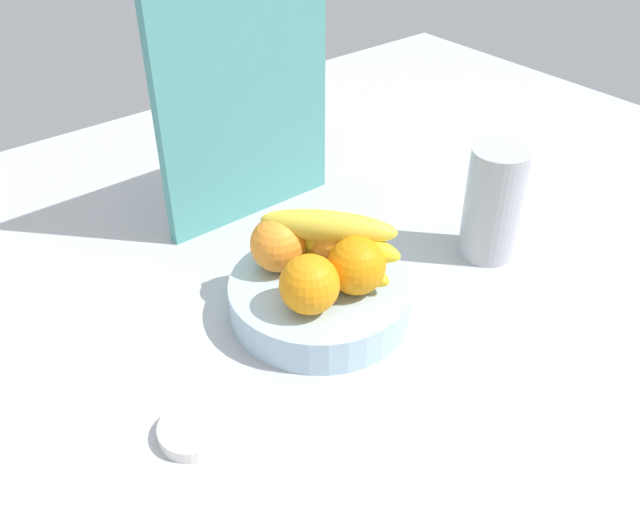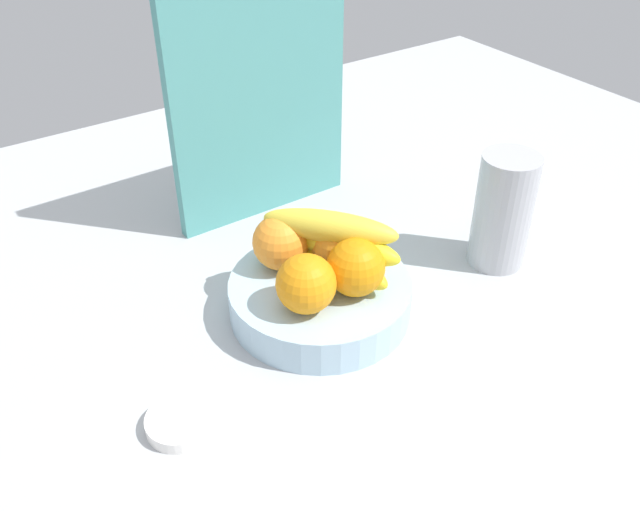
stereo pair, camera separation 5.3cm
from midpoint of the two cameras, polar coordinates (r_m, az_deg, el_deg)
The scene contains 10 objects.
ground_plane at distance 90.04cm, azimuth 2.64°, elevation -4.48°, with size 180.00×140.00×3.00cm, color #AFB3B7.
fruit_bowl at distance 85.75cm, azimuth 1.77°, elevation -3.50°, with size 22.81×22.81×4.71cm, color #A8C8DB.
orange_front_left at distance 78.23cm, azimuth 0.76°, elevation -2.38°, with size 7.11×7.11×7.11cm, color orange.
orange_front_right at distance 81.26cm, azimuth 5.08°, elevation -0.90°, with size 7.11×7.11×7.11cm, color orange.
orange_center at distance 85.27cm, azimuth 3.34°, elevation 1.15°, with size 7.11×7.11×7.11cm, color orange.
orange_back_left at distance 85.08cm, azimuth -1.54°, elevation 1.12°, with size 7.11×7.11×7.11cm, color orange.
banana_bunch at distance 83.83cm, azimuth 2.99°, elevation 1.03°, with size 14.09×17.43×8.40cm.
cutting_board at distance 99.75cm, azimuth -3.51°, elevation 12.86°, with size 28.00×1.80×36.00cm, color teal.
thermos_tumbler at distance 95.55cm, azimuth 16.58°, elevation 3.59°, with size 7.78×7.78×16.18cm, color #B1B2B8.
jar_lid at distance 74.29cm, azimuth -9.55°, elevation -13.58°, with size 7.30×7.30×1.49cm, color white.
Camera 2 is at (-40.14, -56.14, 56.32)cm, focal length 38.32 mm.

